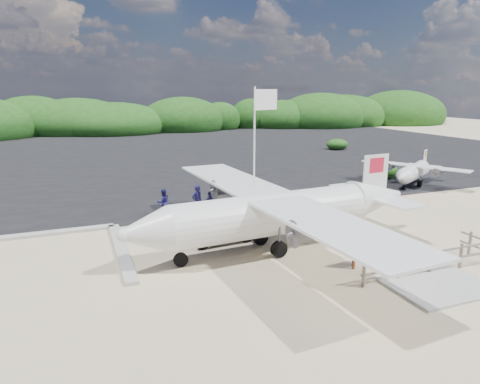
{
  "coord_description": "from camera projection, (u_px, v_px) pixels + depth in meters",
  "views": [
    {
      "loc": [
        -6.01,
        -16.24,
        6.74
      ],
      "look_at": [
        1.53,
        3.06,
        1.74
      ],
      "focal_mm": 32.0,
      "sensor_mm": 36.0,
      "label": 1
    }
  ],
  "objects": [
    {
      "name": "fence",
      "position": [
        429.0,
        274.0,
        16.0
      ],
      "size": [
        6.4,
        2.0,
        1.1
      ],
      "primitive_type": null,
      "color": "#B2B2B2",
      "rests_on": "ground"
    },
    {
      "name": "crew_c",
      "position": [
        210.0,
        205.0,
        22.6
      ],
      "size": [
        0.94,
        0.57,
        1.5
      ],
      "primitive_type": "imported",
      "rotation": [
        0.0,
        0.0,
        3.39
      ],
      "color": "#1A1655",
      "rests_on": "ground"
    },
    {
      "name": "flagpole",
      "position": [
        254.0,
        235.0,
        20.22
      ],
      "size": [
        1.48,
        0.98,
        6.85
      ],
      "primitive_type": null,
      "rotation": [
        0.0,
        0.0,
        0.32
      ],
      "color": "white",
      "rests_on": "ground"
    },
    {
      "name": "crew_a",
      "position": [
        197.0,
        201.0,
        22.84
      ],
      "size": [
        0.76,
        0.64,
        1.78
      ],
      "primitive_type": "imported",
      "rotation": [
        0.0,
        0.0,
        3.54
      ],
      "color": "#1A1655",
      "rests_on": "ground"
    },
    {
      "name": "baggage_cart",
      "position": [
        219.0,
        242.0,
        19.39
      ],
      "size": [
        3.1,
        1.94,
        1.49
      ],
      "primitive_type": null,
      "rotation": [
        0.0,
        0.0,
        0.08
      ],
      "color": "#0D1DC8",
      "rests_on": "ground"
    },
    {
      "name": "walkway_pad",
      "position": [
        440.0,
        287.0,
        14.92
      ],
      "size": [
        3.5,
        2.5,
        0.1
      ],
      "primitive_type": null,
      "color": "#B2B2B2",
      "rests_on": "ground"
    },
    {
      "name": "signboard",
      "position": [
        367.0,
        266.0,
        16.72
      ],
      "size": [
        1.55,
        0.24,
        1.27
      ],
      "primitive_type": null,
      "rotation": [
        0.0,
        0.0,
        0.06
      ],
      "color": "#5C2F1A",
      "rests_on": "ground"
    },
    {
      "name": "lagoon",
      "position": [
        2.0,
        267.0,
        16.58
      ],
      "size": [
        9.0,
        7.0,
        0.4
      ],
      "primitive_type": null,
      "color": "#B2B2B2",
      "rests_on": "ground"
    },
    {
      "name": "vegetation_band",
      "position": [
        113.0,
        132.0,
        68.21
      ],
      "size": [
        124.0,
        8.0,
        4.4
      ],
      "primitive_type": null,
      "color": "#B2B2B2",
      "rests_on": "ground"
    },
    {
      "name": "crew_b",
      "position": [
        163.0,
        202.0,
        23.22
      ],
      "size": [
        0.81,
        0.68,
        1.5
      ],
      "primitive_type": "imported",
      "rotation": [
        0.0,
        0.0,
        3.32
      ],
      "color": "#1A1655",
      "rests_on": "ground"
    },
    {
      "name": "aircraft_large",
      "position": [
        262.0,
        162.0,
        40.64
      ],
      "size": [
        17.11,
        17.11,
        4.82
      ],
      "primitive_type": null,
      "rotation": [
        0.0,
        0.0,
        3.21
      ],
      "color": "#B2B2B2",
      "rests_on": "ground"
    },
    {
      "name": "ground",
      "position": [
        233.0,
        250.0,
        18.41
      ],
      "size": [
        160.0,
        160.0,
        0.0
      ],
      "primitive_type": "plane",
      "color": "beige"
    },
    {
      "name": "asphalt_apron",
      "position": [
        135.0,
        154.0,
        45.57
      ],
      "size": [
        90.0,
        50.0,
        0.04
      ],
      "primitive_type": null,
      "color": "#B2B2B2",
      "rests_on": "ground"
    },
    {
      "name": "aircraft_small",
      "position": [
        81.0,
        151.0,
        47.97
      ],
      "size": [
        8.4,
        8.4,
        2.22
      ],
      "primitive_type": null,
      "rotation": [
        0.0,
        0.0,
        3.65
      ],
      "color": "#B2B2B2",
      "rests_on": "ground"
    }
  ]
}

